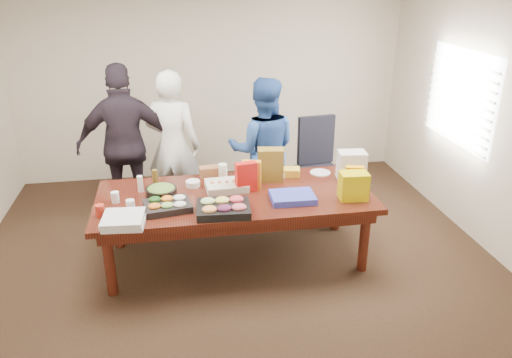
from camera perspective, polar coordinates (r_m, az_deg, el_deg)
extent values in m
cube|color=#47301E|center=(5.48, -2.26, -8.99)|extent=(5.50, 5.00, 0.02)
cube|color=beige|center=(7.31, -5.08, 10.67)|extent=(5.50, 0.04, 2.70)
cube|color=beige|center=(2.68, 4.58, -12.06)|extent=(5.50, 0.04, 2.70)
cube|color=beige|center=(5.90, 25.18, 5.62)|extent=(0.04, 5.00, 2.70)
cube|color=white|center=(6.33, 22.22, 8.57)|extent=(0.03, 1.40, 1.10)
cube|color=beige|center=(6.31, 21.90, 8.58)|extent=(0.04, 1.36, 1.00)
cube|color=#4C1C0F|center=(5.29, -2.32, -5.44)|extent=(2.80, 1.20, 0.75)
cube|color=black|center=(6.30, 7.27, 1.14)|extent=(0.65, 0.65, 1.14)
imported|color=white|center=(6.10, -9.44, 3.75)|extent=(0.77, 0.63, 1.83)
imported|color=#284F9B|center=(6.01, 0.81, 3.33)|extent=(0.95, 0.80, 1.74)
imported|color=black|center=(6.09, -14.57, 3.74)|extent=(1.15, 0.54, 1.92)
cube|color=black|center=(4.87, -10.04, -3.05)|extent=(0.48, 0.40, 0.07)
cube|color=black|center=(4.73, -3.74, -3.42)|extent=(0.53, 0.43, 0.08)
cube|color=beige|center=(5.23, -3.37, -0.77)|extent=(0.44, 0.34, 0.07)
cylinder|color=black|center=(5.12, -10.73, -1.54)|extent=(0.39, 0.39, 0.10)
cube|color=#3843C3|center=(4.99, 4.18, -2.08)|extent=(0.44, 0.33, 0.06)
cube|color=red|center=(5.12, -1.15, 0.21)|extent=(0.23, 0.13, 0.32)
cube|color=#FFA400|center=(5.23, 11.12, 0.00)|extent=(0.19, 0.12, 0.27)
cube|color=orange|center=(5.19, -0.53, 0.46)|extent=(0.21, 0.13, 0.31)
cylinder|color=white|center=(5.51, -3.81, 0.93)|extent=(0.10, 0.10, 0.15)
cylinder|color=#F5ED03|center=(5.46, -0.63, 0.91)|extent=(0.07, 0.07, 0.18)
cylinder|color=brown|center=(5.38, -11.41, 0.10)|extent=(0.07, 0.07, 0.18)
cylinder|color=white|center=(5.28, -13.03, -0.54)|extent=(0.07, 0.07, 0.17)
cube|color=yellow|center=(5.57, 3.66, 0.80)|extent=(0.28, 0.20, 0.09)
cube|color=#905A34|center=(5.56, -4.98, 0.86)|extent=(0.29, 0.14, 0.11)
cube|color=brown|center=(5.39, 1.66, 1.63)|extent=(0.30, 0.20, 0.36)
cylinder|color=red|center=(4.87, -17.33, -3.45)|extent=(0.09, 0.09, 0.11)
cylinder|color=white|center=(4.89, -14.09, -2.95)|extent=(0.10, 0.10, 0.11)
cylinder|color=white|center=(5.11, -15.72, -2.02)|extent=(0.09, 0.09, 0.11)
cube|color=silver|center=(4.68, -14.71, -4.74)|extent=(0.40, 0.40, 0.04)
cube|color=silver|center=(4.66, -14.89, -4.33)|extent=(0.39, 0.39, 0.04)
cylinder|color=silver|center=(5.68, 7.32, 0.72)|extent=(0.28, 0.28, 0.01)
cylinder|color=silver|center=(5.68, 2.55, 0.88)|extent=(0.28, 0.28, 0.02)
cylinder|color=white|center=(5.54, 2.63, 0.59)|extent=(0.19, 0.19, 0.06)
cylinder|color=white|center=(5.33, -7.20, -0.52)|extent=(0.19, 0.19, 0.06)
cube|color=white|center=(5.53, 10.81, 1.51)|extent=(0.32, 0.24, 0.31)
cube|color=#D4C404|center=(5.06, 11.04, -0.77)|extent=(0.29, 0.21, 0.28)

